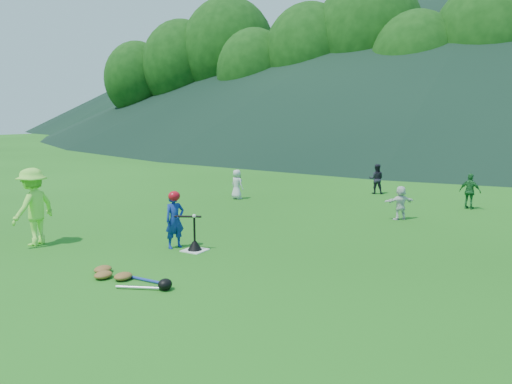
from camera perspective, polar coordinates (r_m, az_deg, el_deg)
ground at (r=10.50m, az=-7.00°, el=-6.68°), size 120.00×120.00×0.00m
home_plate at (r=10.49m, az=-7.01°, el=-6.63°), size 0.45×0.45×0.02m
baseball at (r=10.32m, az=-7.08°, el=-2.73°), size 0.08×0.08×0.08m
batter_child at (r=10.65m, az=-9.27°, el=-3.20°), size 0.43×0.51×1.19m
adult_coach at (r=11.73m, az=-24.09°, el=-1.55°), size 0.80×1.17×1.67m
fielder_a at (r=16.63m, az=-2.20°, el=0.88°), size 0.54×0.41×0.99m
fielder_b at (r=18.23m, az=13.59°, el=1.46°), size 0.61×0.54×1.06m
fielder_c at (r=16.15m, az=23.27°, el=0.07°), size 0.67×0.40×1.07m
fielder_d at (r=13.90m, az=16.18°, el=-1.19°), size 0.80×0.79×0.92m
batting_tee at (r=10.46m, az=-7.02°, el=-6.00°), size 0.30×0.30×0.68m
batter_gear at (r=10.55m, az=-9.22°, el=-0.65°), size 0.72×0.28×0.55m
equipment_pile at (r=8.92m, az=-15.00°, el=-9.29°), size 1.80×0.66×0.19m
outfield_fence at (r=36.58m, az=20.84°, el=4.98°), size 70.07×0.08×1.33m
tree_line at (r=42.60m, az=23.10°, el=15.46°), size 70.04×11.40×14.82m
distant_hills at (r=91.68m, az=22.51°, el=15.84°), size 155.00×140.00×32.00m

